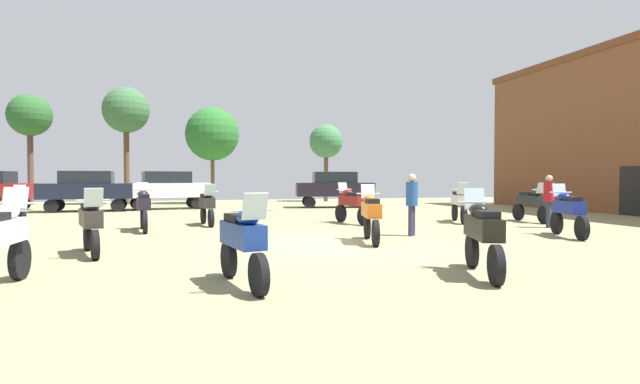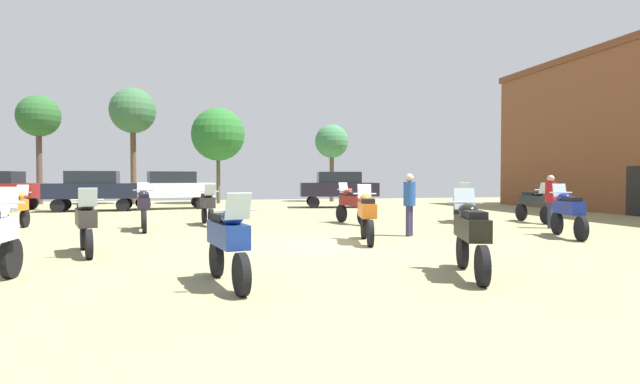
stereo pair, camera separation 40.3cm
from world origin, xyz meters
name	(u,v)px [view 2 (the right image)]	position (x,y,z in m)	size (l,w,h in m)	color
ground_plane	(334,245)	(0.00, 0.00, 0.01)	(44.00, 52.00, 0.02)	gray
motorcycle_1	(144,207)	(-5.07, 4.46, 0.76)	(0.67, 2.29, 1.51)	black
motorcycle_2	(208,205)	(-3.11, 5.82, 0.73)	(0.67, 2.09, 1.45)	black
motorcycle_3	(534,203)	(8.74, 4.24, 0.75)	(0.62, 2.21, 1.48)	black
motorcycle_4	(228,240)	(-2.75, -4.26, 0.73)	(0.73, 2.09, 1.45)	black
motorcycle_5	(461,203)	(6.05, 4.76, 0.76)	(0.87, 2.19, 1.50)	black
motorcycle_6	(367,214)	(0.90, 0.17, 0.75)	(0.74, 2.23, 1.49)	black
motorcycle_7	(86,221)	(-5.64, -0.41, 0.73)	(0.82, 2.10, 1.45)	black
motorcycle_8	(352,204)	(1.97, 5.22, 0.75)	(0.78, 2.14, 1.49)	black
motorcycle_9	(471,233)	(1.26, -4.38, 0.74)	(0.86, 2.12, 1.47)	black
motorcycle_10	(568,211)	(6.68, -0.07, 0.75)	(0.83, 2.15, 1.49)	black
motorcycle_11	(15,208)	(-9.10, 5.53, 0.73)	(0.62, 2.17, 1.44)	black
car_1	(93,188)	(-8.75, 14.67, 1.19)	(4.39, 2.03, 2.00)	black
car_2	(172,187)	(-5.03, 15.54, 1.19)	(4.57, 2.63, 2.00)	black
car_4	(339,187)	(4.06, 14.94, 1.19)	(4.51, 2.38, 2.00)	black
person_1	(409,200)	(2.51, 1.21, 1.06)	(0.48, 0.48, 1.78)	#2D2B48
person_2	(551,197)	(7.91, 2.25, 1.04)	(0.48, 0.48, 1.75)	#272F45
tree_2	(332,142)	(5.40, 21.98, 4.22)	(2.37, 2.37, 5.44)	brown
tree_3	(39,118)	(-13.49, 22.18, 5.47)	(2.58, 2.58, 6.84)	#503933
tree_4	(218,135)	(-2.49, 20.94, 4.51)	(3.45, 3.45, 6.23)	brown
tree_5	(133,112)	(-7.76, 21.14, 5.85)	(2.85, 2.85, 7.34)	brown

